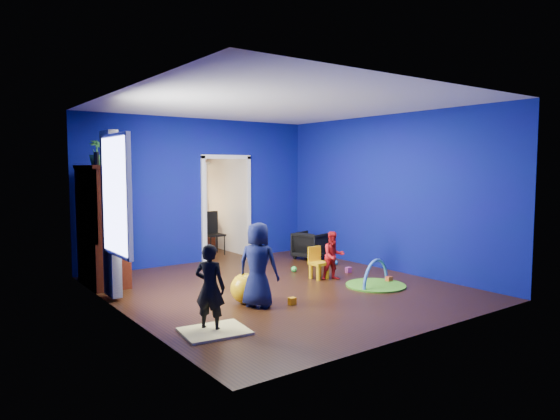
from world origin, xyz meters
TOP-DOWN VIEW (x-y plane):
  - floor at (0.00, 0.00)m, footprint 5.00×5.50m
  - ceiling at (0.00, 0.00)m, footprint 5.00×5.50m
  - wall_back at (0.00, 2.75)m, footprint 5.00×0.02m
  - wall_front at (0.00, -2.75)m, footprint 5.00×0.02m
  - wall_left at (-2.50, 0.00)m, footprint 0.02×5.50m
  - wall_right at (2.50, 0.00)m, footprint 0.02×5.50m
  - alcove at (0.60, 3.62)m, footprint 1.00×1.75m
  - armchair at (2.03, 1.69)m, footprint 0.78×0.76m
  - child_black at (-1.89, -1.20)m, footprint 0.42×0.45m
  - child_navy at (-0.87, -0.69)m, footprint 0.63×0.68m
  - toddler_red at (1.09, -0.06)m, footprint 0.48×0.43m
  - vase at (-2.21, 1.59)m, footprint 0.21×0.21m
  - potted_plant at (-2.21, 2.11)m, footprint 0.26×0.26m
  - tv_armoire at (-2.21, 1.89)m, footprint 0.58×1.14m
  - crt_tv at (-2.17, 1.89)m, footprint 0.46×0.70m
  - yellow_blanket at (-1.89, -1.30)m, footprint 0.82×0.69m
  - hopper_ball at (-0.92, -0.44)m, footprint 0.43×0.43m
  - kid_chair at (0.94, 0.14)m, footprint 0.28×0.28m
  - play_mat at (1.33, -0.82)m, footprint 0.97×0.97m
  - toy_arch at (1.33, -0.82)m, footprint 0.84×0.30m
  - window_left at (-2.48, 0.35)m, footprint 0.03×0.95m
  - curtain at (-2.37, 0.90)m, footprint 0.14×0.42m
  - doorway at (0.60, 2.75)m, footprint 1.16×0.10m
  - study_desk at (0.60, 4.26)m, footprint 0.88×0.44m
  - desk_monitor at (0.60, 4.38)m, footprint 0.40×0.05m
  - desk_lamp at (0.32, 4.32)m, footprint 0.14×0.14m
  - folding_chair at (0.60, 3.30)m, footprint 0.40×0.40m
  - book_shelf at (0.60, 4.37)m, footprint 0.88×0.24m
  - toy_0 at (1.70, -0.77)m, footprint 0.10×0.08m
  - toy_1 at (1.97, 0.87)m, footprint 0.11×0.11m
  - toy_2 at (-0.43, -0.89)m, footprint 0.10×0.08m
  - toy_3 at (0.93, 0.83)m, footprint 0.11×0.11m
  - toy_4 at (1.69, 0.20)m, footprint 0.10×0.08m

SIDE VIEW (x-z plane):
  - floor at x=0.00m, z-range -0.01..0.01m
  - play_mat at x=1.33m, z-range 0.00..0.03m
  - yellow_blanket at x=-1.89m, z-range 0.00..0.03m
  - toy_arch at x=1.33m, z-range -0.41..0.45m
  - toy_0 at x=1.70m, z-range 0.00..0.10m
  - toy_2 at x=-0.43m, z-range 0.00..0.10m
  - toy_4 at x=1.69m, z-range 0.00..0.10m
  - toy_1 at x=1.97m, z-range 0.00..0.11m
  - toy_3 at x=0.93m, z-range 0.00..0.11m
  - hopper_ball at x=-0.92m, z-range 0.00..0.43m
  - kid_chair at x=0.94m, z-range 0.00..0.50m
  - armchair at x=2.03m, z-range 0.00..0.57m
  - study_desk at x=0.60m, z-range 0.00..0.75m
  - toddler_red at x=1.09m, z-range 0.00..0.83m
  - folding_chair at x=0.60m, z-range 0.00..0.92m
  - child_black at x=-1.89m, z-range 0.00..1.03m
  - child_navy at x=-0.87m, z-range 0.00..1.17m
  - desk_lamp at x=0.32m, z-range 0.86..1.00m
  - desk_monitor at x=0.60m, z-range 0.79..1.11m
  - tv_armoire at x=-2.21m, z-range 0.00..1.96m
  - crt_tv at x=-2.17m, z-range 0.75..1.29m
  - doorway at x=0.60m, z-range 0.00..2.10m
  - alcove at x=0.60m, z-range 0.00..2.50m
  - curtain at x=-2.37m, z-range 0.05..2.45m
  - wall_back at x=0.00m, z-range 0.00..2.90m
  - wall_front at x=0.00m, z-range 0.00..2.90m
  - wall_left at x=-2.50m, z-range 0.00..2.90m
  - wall_right at x=2.50m, z-range 0.00..2.90m
  - window_left at x=-2.48m, z-range 0.77..2.33m
  - book_shelf at x=0.60m, z-range 2.00..2.04m
  - vase at x=-2.21m, z-range 1.96..2.16m
  - potted_plant at x=-2.21m, z-range 1.96..2.38m
  - ceiling at x=0.00m, z-range 2.90..2.90m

